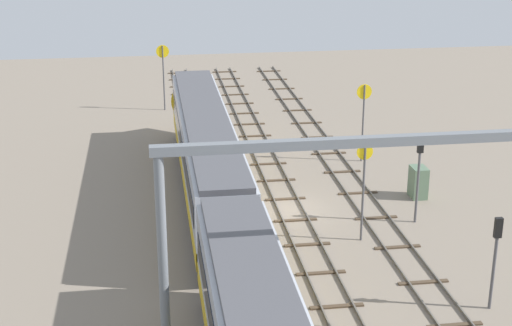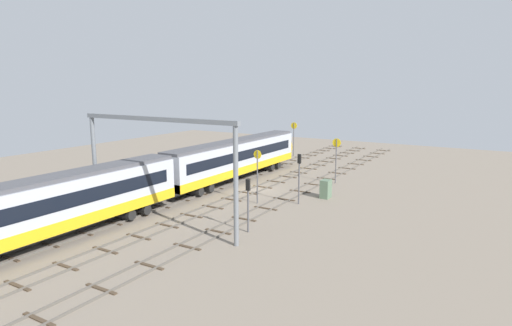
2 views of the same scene
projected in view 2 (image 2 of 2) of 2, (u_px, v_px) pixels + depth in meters
ground_plane at (255, 190)px, 47.89m from camera, size 91.90×91.90×0.00m
track_near_foreground at (292, 195)px, 45.60m from camera, size 75.90×2.40×0.16m
track_second_near at (255, 190)px, 47.88m from camera, size 75.90×2.40×0.16m
track_with_train at (222, 185)px, 50.15m from camera, size 75.90×2.40×0.16m
train at (170, 177)px, 42.29m from camera, size 50.40×3.24×4.80m
overhead_gantry at (157, 148)px, 34.09m from camera, size 0.40×15.45×9.04m
speed_sign_near_foreground at (294, 134)px, 69.69m from camera, size 0.14×1.05×5.47m
speed_sign_mid_trackside at (336, 154)px, 50.60m from camera, size 0.14×1.01×5.31m
speed_sign_far_trackside at (257, 170)px, 42.03m from camera, size 0.14×0.83×5.26m
signal_light_trackside_approach at (299, 172)px, 41.80m from camera, size 0.31×0.32×4.93m
signal_light_trackside_departure at (248, 198)px, 33.86m from camera, size 0.31×0.32×4.29m
relay_cabinet at (326, 189)px, 44.48m from camera, size 1.24×0.88×1.89m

